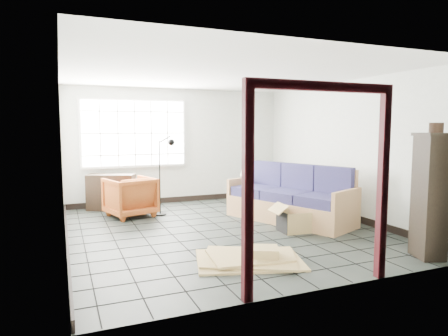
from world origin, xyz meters
name	(u,v)px	position (x,y,z in m)	size (l,w,h in m)	color
ground	(223,229)	(0.00, 0.00, 0.00)	(5.50, 5.50, 0.00)	black
room_shell	(223,130)	(0.00, 0.03, 1.68)	(5.02, 5.52, 2.61)	silver
window_panel	(135,133)	(-1.00, 2.70, 1.60)	(2.32, 0.08, 1.52)	silver
doorway_trim	(321,161)	(0.00, -2.70, 1.38)	(1.80, 0.08, 2.20)	black
futon_sofa	(292,200)	(1.41, 0.11, 0.38)	(1.73, 2.52, 1.05)	#A4794A
armchair	(130,195)	(-1.30, 1.60, 0.43)	(0.83, 0.77, 0.85)	maroon
side_table	(246,189)	(1.10, 1.42, 0.42)	(0.52, 0.52, 0.51)	black
table_lamp	(247,172)	(1.09, 1.37, 0.79)	(0.35, 0.35, 0.42)	black
projector	(245,182)	(1.11, 1.50, 0.56)	(0.34, 0.28, 0.11)	silver
floor_lamp	(166,173)	(-0.62, 1.50, 0.84)	(0.48, 0.31, 1.56)	black
console_shelf	(111,192)	(-1.56, 2.40, 0.38)	(1.03, 0.73, 0.75)	black
tall_shelf	(430,195)	(1.96, -2.40, 0.84)	(0.47, 0.54, 1.66)	black
pot	(436,128)	(2.04, -2.37, 1.73)	(0.23, 0.23, 0.13)	black
open_box	(296,221)	(1.07, -0.58, 0.17)	(0.88, 0.47, 0.48)	tan
cardboard_pile	(251,257)	(-0.29, -1.64, 0.05)	(1.56, 1.32, 0.20)	tan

